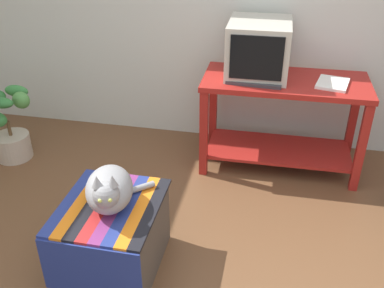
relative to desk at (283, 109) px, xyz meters
name	(u,v)px	position (x,y,z in m)	size (l,w,h in m)	color
desk	(283,109)	(0.00, 0.00, 0.00)	(1.24, 0.58, 0.75)	maroon
tv_monitor	(259,49)	(-0.22, 0.07, 0.44)	(0.46, 0.53, 0.40)	#BCB7A8
keyboard	(254,82)	(-0.23, -0.13, 0.26)	(0.40, 0.15, 0.02)	#333338
book	(333,83)	(0.33, -0.04, 0.26)	(0.21, 0.26, 0.02)	white
ottoman_with_blanket	(113,236)	(-0.91, -1.34, -0.28)	(0.55, 0.65, 0.44)	#4C4238
cat	(109,190)	(-0.89, -1.35, 0.06)	(0.37, 0.44, 0.29)	gray
potted_plant	(10,131)	(-2.18, -0.34, -0.26)	(0.40, 0.34, 0.60)	#B7A893
pen	(328,82)	(0.30, 0.01, 0.25)	(0.01, 0.01, 0.14)	#B7B7BC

